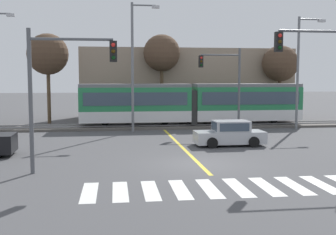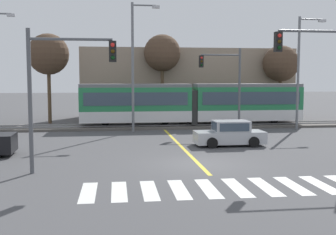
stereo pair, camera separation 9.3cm
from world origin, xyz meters
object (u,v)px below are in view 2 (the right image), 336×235
(sedan_crossing, at_px, (230,134))
(street_lamp_east, at_px, (301,66))
(street_lamp_centre, at_px, (135,60))
(bare_tree_west, at_px, (48,55))
(traffic_light_near_left, at_px, (59,79))
(bare_tree_east, at_px, (162,53))
(traffic_light_far_right, at_px, (226,78))
(traffic_light_near_right, at_px, (325,72))
(bare_tree_far_east, at_px, (281,64))
(light_rail_tram, at_px, (192,102))

(sedan_crossing, height_order, street_lamp_east, street_lamp_east)
(sedan_crossing, bearing_deg, street_lamp_east, 43.20)
(street_lamp_centre, bearing_deg, bare_tree_west, 136.39)
(traffic_light_near_left, height_order, street_lamp_east, street_lamp_east)
(bare_tree_west, relative_size, bare_tree_east, 0.99)
(traffic_light_far_right, relative_size, street_lamp_centre, 0.66)
(traffic_light_near_right, relative_size, bare_tree_east, 0.83)
(sedan_crossing, distance_m, bare_tree_far_east, 17.50)
(street_lamp_centre, height_order, bare_tree_east, street_lamp_centre)
(traffic_light_near_left, relative_size, street_lamp_centre, 0.64)
(street_lamp_centre, height_order, bare_tree_far_east, street_lamp_centre)
(street_lamp_centre, bearing_deg, traffic_light_far_right, -5.59)
(traffic_light_near_right, distance_m, bare_tree_west, 25.68)
(traffic_light_near_right, bearing_deg, bare_tree_far_east, 73.01)
(traffic_light_far_right, bearing_deg, bare_tree_west, 151.69)
(traffic_light_far_right, height_order, bare_tree_west, bare_tree_west)
(sedan_crossing, relative_size, bare_tree_west, 0.52)
(traffic_light_near_left, relative_size, traffic_light_near_right, 0.92)
(traffic_light_near_left, distance_m, bare_tree_west, 20.89)
(traffic_light_near_left, relative_size, bare_tree_west, 0.77)
(light_rail_tram, distance_m, street_lamp_centre, 6.56)
(traffic_light_near_right, bearing_deg, light_rail_tram, 101.16)
(traffic_light_near_right, bearing_deg, bare_tree_east, 104.24)
(street_lamp_east, bearing_deg, traffic_light_far_right, -173.52)
(traffic_light_far_right, distance_m, bare_tree_east, 8.99)
(traffic_light_near_right, distance_m, bare_tree_far_east, 21.30)
(traffic_light_far_right, relative_size, bare_tree_east, 0.78)
(bare_tree_far_east, bearing_deg, traffic_light_near_right, -106.99)
(traffic_light_near_left, bearing_deg, light_rail_tram, 61.47)
(light_rail_tram, relative_size, street_lamp_centre, 1.91)
(bare_tree_east, bearing_deg, traffic_light_near_right, -75.76)
(traffic_light_near_right, relative_size, bare_tree_far_east, 0.93)
(sedan_crossing, bearing_deg, light_rail_tram, 92.32)
(sedan_crossing, bearing_deg, bare_tree_far_east, 57.70)
(sedan_crossing, xyz_separation_m, bare_tree_west, (-12.66, 14.33, 5.47))
(traffic_light_near_left, height_order, bare_tree_east, bare_tree_east)
(light_rail_tram, relative_size, sedan_crossing, 4.40)
(traffic_light_near_left, xyz_separation_m, bare_tree_east, (6.83, 20.57, 2.28))
(light_rail_tram, height_order, traffic_light_near_right, traffic_light_near_right)
(light_rail_tram, height_order, bare_tree_west, bare_tree_west)
(traffic_light_far_right, bearing_deg, traffic_light_near_right, -84.63)
(traffic_light_near_left, bearing_deg, bare_tree_far_east, 48.21)
(sedan_crossing, relative_size, traffic_light_near_left, 0.68)
(bare_tree_east, bearing_deg, traffic_light_far_right, -62.64)
(street_lamp_centre, distance_m, bare_tree_far_east, 15.90)
(street_lamp_centre, relative_size, bare_tree_west, 1.20)
(traffic_light_near_left, height_order, traffic_light_near_right, traffic_light_near_right)
(light_rail_tram, height_order, sedan_crossing, light_rail_tram)
(traffic_light_far_right, bearing_deg, traffic_light_near_left, -130.19)
(traffic_light_near_left, height_order, bare_tree_far_east, bare_tree_far_east)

